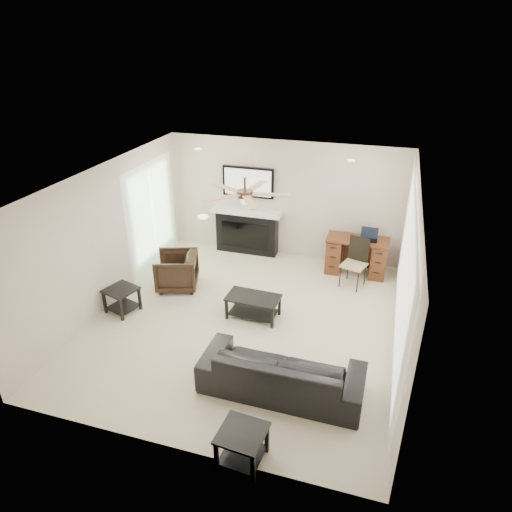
# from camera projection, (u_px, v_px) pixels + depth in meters

# --- Properties ---
(room_shell) EXTENTS (5.50, 5.54, 2.52)m
(room_shell) POSITION_uv_depth(u_px,v_px,m) (256.00, 230.00, 7.07)
(room_shell) COLOR beige
(room_shell) RESTS_ON ground
(sofa) EXTENTS (2.22, 0.89, 0.65)m
(sofa) POSITION_uv_depth(u_px,v_px,m) (282.00, 371.00, 6.18)
(sofa) COLOR black
(sofa) RESTS_ON ground
(armchair) EXTENTS (0.96, 0.95, 0.70)m
(armchair) POSITION_uv_depth(u_px,v_px,m) (177.00, 271.00, 8.68)
(armchair) COLOR black
(armchair) RESTS_ON ground
(coffee_table) EXTENTS (0.92, 0.54, 0.40)m
(coffee_table) POSITION_uv_depth(u_px,v_px,m) (253.00, 307.00, 7.84)
(coffee_table) COLOR black
(coffee_table) RESTS_ON ground
(end_table_near) EXTENTS (0.56, 0.56, 0.45)m
(end_table_near) POSITION_uv_depth(u_px,v_px,m) (242.00, 446.00, 5.19)
(end_table_near) COLOR black
(end_table_near) RESTS_ON ground
(end_table_left) EXTENTS (0.62, 0.62, 0.45)m
(end_table_left) POSITION_uv_depth(u_px,v_px,m) (122.00, 300.00, 7.98)
(end_table_left) COLOR black
(end_table_left) RESTS_ON ground
(fireplace_unit) EXTENTS (1.52, 0.34, 1.91)m
(fireplace_unit) POSITION_uv_depth(u_px,v_px,m) (247.00, 212.00, 9.79)
(fireplace_unit) COLOR black
(fireplace_unit) RESTS_ON ground
(desk) EXTENTS (1.22, 0.56, 0.76)m
(desk) POSITION_uv_depth(u_px,v_px,m) (356.00, 256.00, 9.17)
(desk) COLOR #431D10
(desk) RESTS_ON ground
(desk_chair) EXTENTS (0.53, 0.55, 0.97)m
(desk_chair) POSITION_uv_depth(u_px,v_px,m) (354.00, 263.00, 8.66)
(desk_chair) COLOR black
(desk_chair) RESTS_ON ground
(laptop) EXTENTS (0.33, 0.24, 0.23)m
(laptop) POSITION_uv_depth(u_px,v_px,m) (369.00, 235.00, 8.88)
(laptop) COLOR black
(laptop) RESTS_ON desk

